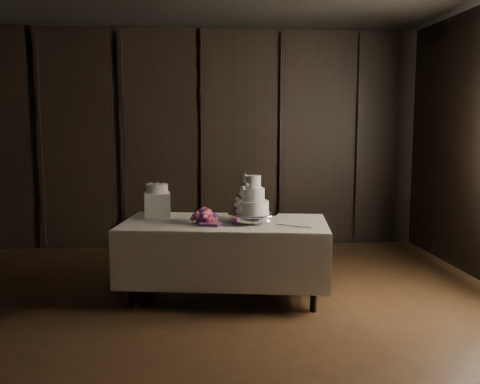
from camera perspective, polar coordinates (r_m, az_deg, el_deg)
name	(u,v)px	position (r m, az deg, el deg)	size (l,w,h in m)	color
room	(210,152)	(3.95, -3.27, 4.24)	(6.08, 7.08, 3.08)	black
display_table	(225,256)	(5.32, -1.62, -6.80)	(2.13, 1.33, 0.76)	beige
cake_stand	(253,218)	(5.19, 1.38, -2.77)	(0.48, 0.48, 0.09)	silver
wedding_cake	(250,199)	(5.14, 1.11, -0.72)	(0.35, 0.31, 0.37)	white
bouquet	(204,217)	(5.12, -3.85, -2.69)	(0.30, 0.40, 0.19)	#EC526C
box_pedestal	(157,205)	(5.55, -8.82, -1.36)	(0.26, 0.26, 0.25)	white
small_cake	(157,188)	(5.53, -8.85, 0.38)	(0.22, 0.22, 0.09)	white
cake_knife	(289,226)	(5.01, 5.25, -3.60)	(0.37, 0.02, 0.01)	silver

